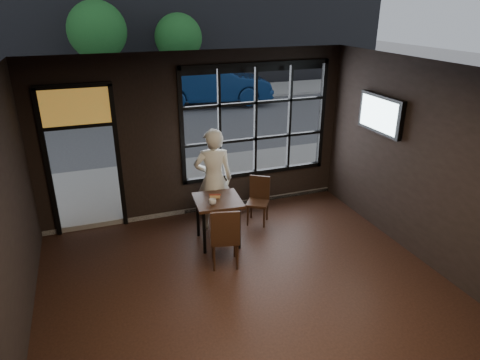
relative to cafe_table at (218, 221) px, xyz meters
name	(u,v)px	position (x,y,z in m)	size (l,w,h in m)	color
floor	(268,322)	(0.01, -2.21, -0.43)	(6.00, 7.00, 0.02)	black
ceiling	(275,81)	(0.01, -2.21, 2.79)	(6.00, 7.00, 0.02)	black
wall_right	(463,183)	(3.01, -2.21, 1.18)	(0.04, 7.00, 3.20)	black
window_frame	(255,121)	(1.21, 1.29, 1.38)	(3.06, 0.12, 2.28)	black
stained_transom	(75,106)	(-2.09, 1.29, 1.93)	(1.20, 0.06, 0.70)	orange
street_asphalt	(115,72)	(0.01, 21.79, -0.44)	(60.00, 41.00, 0.04)	#545456
cafe_table	(218,221)	(0.00, 0.00, 0.00)	(0.78, 0.78, 0.85)	black
chair_near	(224,236)	(-0.11, -0.70, 0.10)	(0.46, 0.46, 1.05)	black
chair_window	(258,201)	(0.93, 0.43, 0.03)	(0.40, 0.40, 0.91)	black
man	(214,180)	(0.10, 0.56, 0.55)	(0.71, 0.47, 1.95)	silver
hotdog	(215,196)	(-0.02, 0.08, 0.45)	(0.20, 0.08, 0.06)	tan
cup	(212,202)	(-0.14, -0.17, 0.47)	(0.12, 0.12, 0.10)	silver
tv	(381,114)	(2.94, -0.30, 1.74)	(0.13, 1.14, 0.67)	black
navy_car	(210,84)	(2.95, 10.52, 0.48)	(1.71, 4.91, 1.62)	#0B2550
tree_left	(97,31)	(-1.10, 12.99, 2.46)	(2.40, 2.40, 4.10)	#332114
tree_right	(178,38)	(2.32, 13.27, 2.09)	(2.10, 2.10, 3.58)	#332114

